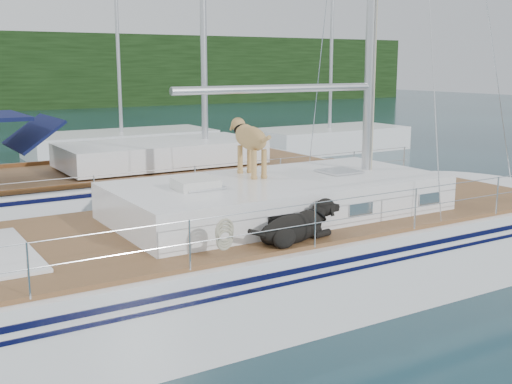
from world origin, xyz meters
TOP-DOWN VIEW (x-y plane):
  - ground at (0.00, 0.00)m, footprint 120.00×120.00m
  - main_sailboat at (0.09, -0.00)m, footprint 12.00×3.80m
  - neighbor_sailboat at (0.38, 6.18)m, footprint 11.00×3.50m
  - bg_boat_center at (4.00, 16.00)m, footprint 7.20×3.00m
  - bg_boat_east at (12.00, 13.00)m, footprint 6.40×3.00m

SIDE VIEW (x-z plane):
  - ground at x=0.00m, z-range 0.00..0.00m
  - bg_boat_center at x=4.00m, z-range -5.37..6.28m
  - bg_boat_east at x=12.00m, z-range -5.37..6.28m
  - neighbor_sailboat at x=0.38m, z-range -6.02..7.28m
  - main_sailboat at x=0.09m, z-range -6.33..7.68m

